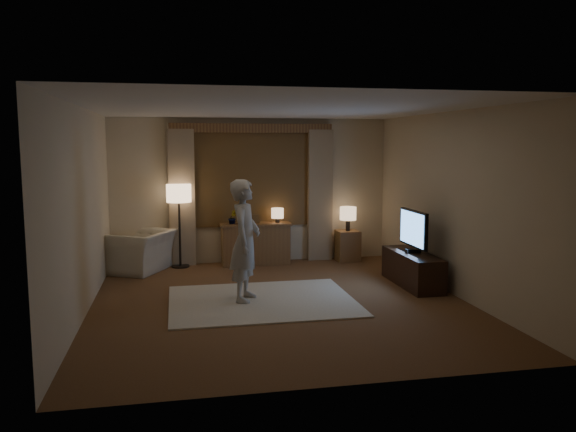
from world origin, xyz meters
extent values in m
cube|color=brown|center=(0.00, 0.00, -0.01)|extent=(5.00, 5.50, 0.02)
cube|color=silver|center=(0.00, 0.00, 2.61)|extent=(5.00, 5.50, 0.02)
cube|color=beige|center=(0.00, 2.76, 1.30)|extent=(5.00, 0.02, 2.60)
cube|color=beige|center=(0.00, -2.76, 1.30)|extent=(5.00, 0.02, 2.60)
cube|color=beige|center=(-2.51, 0.00, 1.30)|extent=(0.02, 5.50, 2.60)
cube|color=beige|center=(2.51, 0.00, 1.30)|extent=(0.02, 5.50, 2.60)
cube|color=black|center=(0.00, 2.73, 1.55)|extent=(2.00, 0.01, 1.70)
cube|color=brown|center=(0.00, 2.72, 1.55)|extent=(2.08, 0.04, 1.78)
cube|color=#9F8564|center=(-1.25, 2.65, 1.20)|extent=(0.45, 0.12, 2.40)
cube|color=#9F8564|center=(1.25, 2.65, 1.20)|extent=(0.45, 0.12, 2.40)
cube|color=brown|center=(0.00, 2.67, 2.42)|extent=(2.90, 0.14, 0.16)
cube|color=beige|center=(-0.23, 0.07, 0.01)|extent=(2.50, 2.00, 0.02)
cube|color=brown|center=(0.02, 2.50, 0.35)|extent=(1.20, 0.40, 0.70)
cube|color=brown|center=(0.02, 2.50, 0.80)|extent=(0.16, 0.02, 0.20)
imported|color=#999999|center=(-0.38, 2.50, 0.85)|extent=(0.17, 0.13, 0.30)
cylinder|color=black|center=(0.42, 2.50, 0.76)|extent=(0.08, 0.08, 0.12)
cylinder|color=#E7BA8A|center=(0.42, 2.50, 0.91)|extent=(0.22, 0.22, 0.18)
cylinder|color=black|center=(-1.30, 2.50, 0.01)|extent=(0.31, 0.31, 0.03)
cylinder|color=black|center=(-1.30, 2.50, 0.58)|extent=(0.04, 0.04, 1.16)
cylinder|color=#E7BA8A|center=(-1.30, 2.50, 1.30)|extent=(0.42, 0.42, 0.31)
imported|color=beige|center=(-1.98, 2.31, 0.34)|extent=(1.29, 1.35, 0.68)
cube|color=brown|center=(1.73, 2.45, 0.28)|extent=(0.40, 0.40, 0.56)
cylinder|color=black|center=(1.73, 2.45, 0.66)|extent=(0.08, 0.08, 0.20)
cylinder|color=#E7BA8A|center=(1.73, 2.45, 0.88)|extent=(0.30, 0.30, 0.24)
cube|color=black|center=(2.15, 0.51, 0.25)|extent=(0.45, 1.40, 0.50)
cube|color=black|center=(2.15, 0.51, 0.53)|extent=(0.22, 0.10, 0.06)
cube|color=black|center=(2.15, 0.51, 0.88)|extent=(0.05, 0.90, 0.55)
cube|color=#5698EB|center=(2.12, 0.51, 0.88)|extent=(0.00, 0.84, 0.50)
imported|color=#B3ADA6|center=(-0.45, 0.13, 0.85)|extent=(0.59, 0.70, 1.65)
camera|label=1|loc=(-1.36, -7.31, 2.13)|focal=35.00mm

